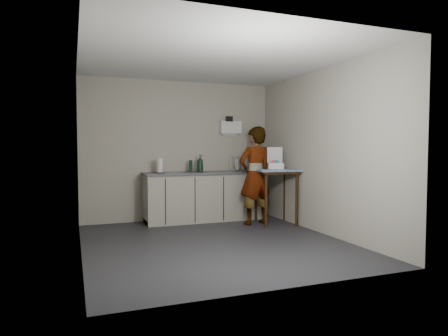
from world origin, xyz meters
name	(u,v)px	position (x,y,z in m)	size (l,w,h in m)	color
ground	(215,243)	(0.00, 0.00, 0.00)	(4.00, 4.00, 0.00)	#27272C
wall_back	(179,151)	(0.00, 1.99, 1.30)	(3.60, 0.02, 2.60)	#B7B4A0
wall_right	(322,151)	(1.79, 0.00, 1.30)	(0.02, 4.00, 2.60)	#B7B4A0
wall_left	(80,152)	(-1.79, 0.00, 1.30)	(0.02, 4.00, 2.60)	#B7B4A0
ceiling	(214,59)	(0.00, 0.00, 2.60)	(3.60, 4.00, 0.01)	white
kitchen_counter	(204,198)	(0.40, 1.70, 0.43)	(2.24, 0.62, 0.91)	black
wall_shelf	(230,128)	(1.00, 1.92, 1.75)	(0.42, 0.18, 0.37)	white
side_table	(276,176)	(1.49, 0.95, 0.85)	(0.85, 0.85, 0.98)	#3C240D
standing_man	(255,176)	(1.13, 1.04, 0.86)	(0.63, 0.41, 1.73)	#B2A593
soap_bottle	(200,163)	(0.32, 1.69, 1.07)	(0.12, 0.12, 0.31)	black
soda_can	(200,168)	(0.33, 1.72, 0.97)	(0.07, 0.07, 0.13)	#B41C12
dark_bottle	(191,166)	(0.15, 1.74, 1.02)	(0.06, 0.06, 0.22)	black
paper_towel	(160,166)	(-0.44, 1.64, 1.03)	(0.14, 0.14, 0.26)	black
dish_rack	(241,168)	(1.15, 1.72, 0.97)	(0.40, 0.30, 0.28)	silver
bakery_box	(275,164)	(1.48, 0.95, 1.07)	(0.36, 0.37, 0.39)	white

